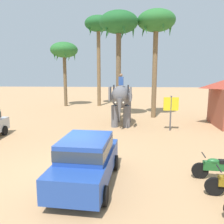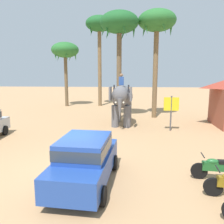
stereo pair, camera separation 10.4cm
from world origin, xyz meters
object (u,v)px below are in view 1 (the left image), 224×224
Objects in this scene: palm_tree_near_hut at (64,52)px; signboard_yellow at (171,106)px; car_sedan_foreground at (86,159)px; palm_tree_far_back at (119,26)px; motorcycle_mid_row at (217,167)px; palm_tree_left_of_road at (156,24)px; palm_tree_behind_elephant at (98,27)px; elephant_with_mahout at (121,99)px.

signboard_yellow is (10.49, -11.40, -4.76)m from palm_tree_near_hut.
palm_tree_far_back is at bearing 87.41° from car_sedan_foreground.
motorcycle_mid_row is 0.20× the size of palm_tree_left_of_road.
palm_tree_near_hut is (-6.19, 19.33, 5.52)m from car_sedan_foreground.
palm_tree_behind_elephant reaches higher than palm_tree_far_back.
elephant_with_mahout is 0.42× the size of palm_tree_left_of_road.
palm_tree_behind_elephant is at bearing 118.47° from signboard_yellow.
signboard_yellow is at bearing -47.55° from palm_tree_far_back.
car_sedan_foreground is at bearing -106.07° from palm_tree_left_of_road.
motorcycle_mid_row is at bearing -86.78° from signboard_yellow.
elephant_with_mahout is at bearing -129.92° from palm_tree_left_of_road.
palm_tree_left_of_road is (5.85, -7.18, -1.25)m from palm_tree_behind_elephant.
car_sedan_foreground is 0.46× the size of palm_tree_left_of_road.
palm_tree_far_back reaches higher than palm_tree_near_hut.
palm_tree_behind_elephant is 4.90m from palm_tree_near_hut.
palm_tree_left_of_road is (2.76, 3.30, 5.97)m from elephant_with_mahout.
palm_tree_near_hut is 11.97m from palm_tree_left_of_road.
elephant_with_mahout is 0.44× the size of palm_tree_far_back.
elephant_with_mahout is 3.72m from signboard_yellow.
palm_tree_far_back reaches higher than car_sedan_foreground.
palm_tree_behind_elephant is at bearing 96.27° from car_sedan_foreground.
palm_tree_far_back is (6.74, -7.30, 1.30)m from palm_tree_near_hut.
palm_tree_behind_elephant reaches higher than elephant_with_mahout.
signboard_yellow is at bearing 93.22° from motorcycle_mid_row.
motorcycle_mid_row is 0.24× the size of palm_tree_near_hut.
palm_tree_left_of_road reaches higher than elephant_with_mahout.
elephant_with_mahout is at bearing 156.53° from signboard_yellow.
motorcycle_mid_row is 22.42m from palm_tree_near_hut.
signboard_yellow is (0.63, -4.78, -6.27)m from palm_tree_left_of_road.
palm_tree_far_back is 8.22m from signboard_yellow.
car_sedan_foreground is 21.66m from palm_tree_behind_elephant.
palm_tree_left_of_road is 1.03× the size of palm_tree_far_back.
car_sedan_foreground is at bearing -118.44° from signboard_yellow.
elephant_with_mahout is at bearing 84.54° from car_sedan_foreground.
palm_tree_near_hut is (-10.90, 18.66, 5.99)m from motorcycle_mid_row.
palm_tree_near_hut is at bearing 125.56° from elephant_with_mahout.
motorcycle_mid_row is (3.81, -8.73, -1.53)m from elephant_with_mahout.
palm_tree_left_of_road is 7.91m from signboard_yellow.
car_sedan_foreground is at bearing -83.73° from palm_tree_behind_elephant.
signboard_yellow is (4.30, 7.93, 0.76)m from car_sedan_foreground.
signboard_yellow is (3.75, -4.10, -6.06)m from palm_tree_far_back.
palm_tree_near_hut reaches higher than car_sedan_foreground.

